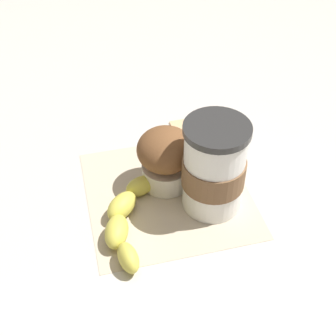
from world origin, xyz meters
The scene contains 6 objects.
ground_plane centered at (0.00, 0.00, 0.00)m, with size 3.00×3.00×0.00m, color beige.
paper_napkin centered at (0.00, 0.00, 0.00)m, with size 0.25×0.25×0.00m, color beige.
coffee_cup centered at (-0.06, 0.03, 0.07)m, with size 0.09×0.09×0.15m.
muffin centered at (0.00, -0.03, 0.06)m, with size 0.09×0.09×0.10m.
banana centered at (0.07, 0.06, 0.02)m, with size 0.09×0.18×0.03m.
sugar_packet centered at (-0.05, -0.16, 0.00)m, with size 0.05×0.03×0.01m, color #E0B27F.
Camera 1 is at (0.08, 0.51, 0.53)m, focal length 50.00 mm.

